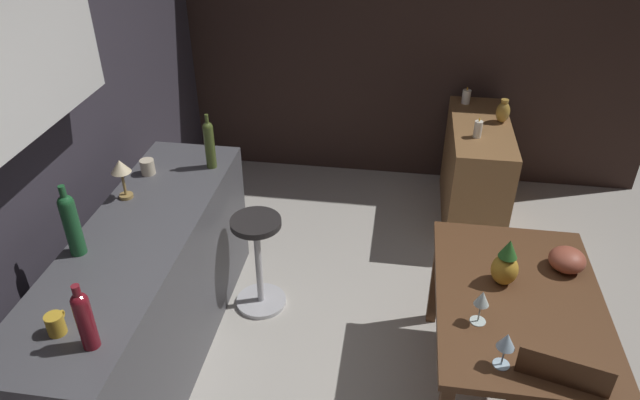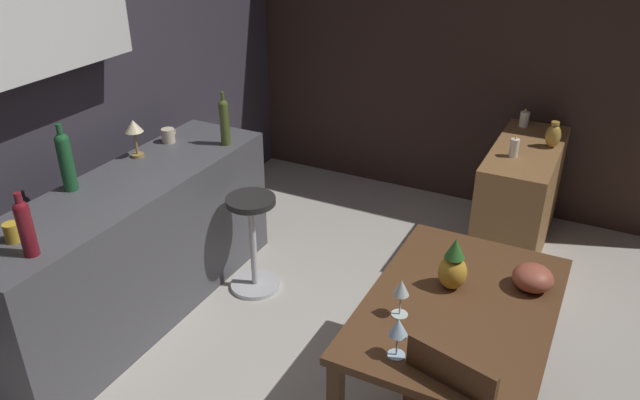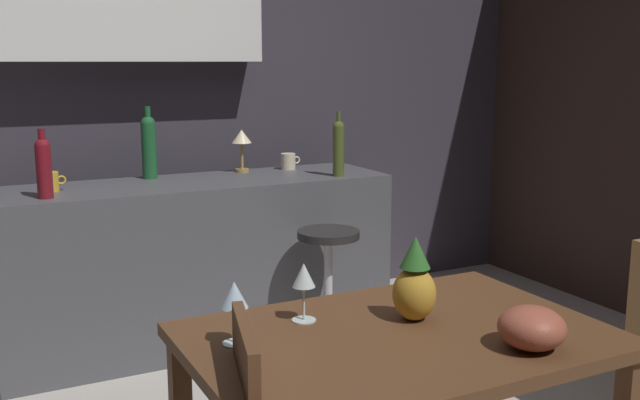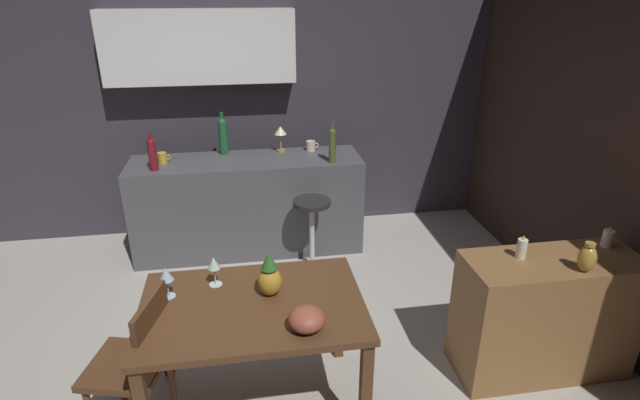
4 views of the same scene
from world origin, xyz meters
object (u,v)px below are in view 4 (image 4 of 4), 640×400
object	(u,v)px
chair_near_window	(138,360)
wine_bottle_olive	(332,144)
wine_bottle_green	(223,134)
vase_brass	(587,258)
fruit_bowl	(307,319)
wine_bottle_ruby	(152,153)
sideboard_cabinet	(545,315)
pillar_candle_tall	(522,249)
wine_glass_right	(214,264)
wine_glass_left	(166,275)
dining_table	(253,317)
counter_lamp	(280,133)
pineapple_centerpiece	(270,277)
cup_mustard	(162,158)
cup_cream	(311,146)
pillar_candle_short	(608,238)
bar_stool	(312,234)

from	to	relation	value
chair_near_window	wine_bottle_olive	xyz separation A→B (m)	(1.42, 1.89, 0.58)
wine_bottle_green	vase_brass	size ratio (longest dim) A/B	2.13
fruit_bowl	wine_bottle_ruby	distance (m)	2.37
wine_bottle_green	sideboard_cabinet	bearing A→B (deg)	-47.24
wine_bottle_olive	pillar_candle_tall	bearing A→B (deg)	-63.71
wine_glass_right	wine_bottle_ruby	xyz separation A→B (m)	(-0.55, 1.64, 0.18)
chair_near_window	wine_glass_left	distance (m)	0.47
fruit_bowl	wine_bottle_olive	distance (m)	2.17
dining_table	wine_bottle_olive	size ratio (longest dim) A/B	3.41
counter_lamp	vase_brass	size ratio (longest dim) A/B	1.33
wine_bottle_ruby	vase_brass	size ratio (longest dim) A/B	1.76
counter_lamp	pineapple_centerpiece	bearing A→B (deg)	-96.79
wine_glass_left	cup_mustard	distance (m)	1.91
counter_lamp	vase_brass	world-z (taller)	counter_lamp
wine_glass_right	cup_cream	xyz separation A→B (m)	(0.85, 1.97, 0.07)
chair_near_window	fruit_bowl	world-z (taller)	chair_near_window
wine_glass_left	pineapple_centerpiece	bearing A→B (deg)	-6.52
chair_near_window	counter_lamp	world-z (taller)	counter_lamp
fruit_bowl	vase_brass	bearing A→B (deg)	5.69
wine_glass_left	pillar_candle_short	world-z (taller)	pillar_candle_short
pineapple_centerpiece	counter_lamp	bearing A→B (deg)	83.21
sideboard_cabinet	cup_mustard	world-z (taller)	cup_mustard
wine_bottle_olive	vase_brass	size ratio (longest dim) A/B	1.95
bar_stool	pillar_candle_short	world-z (taller)	pillar_candle_short
pillar_candle_tall	vase_brass	size ratio (longest dim) A/B	0.81
sideboard_cabinet	wine_glass_right	bearing A→B (deg)	175.01
bar_stool	wine_glass_left	xyz separation A→B (m)	(-1.01, -1.36, 0.52)
sideboard_cabinet	cup_cream	xyz separation A→B (m)	(-1.20, 2.15, 0.54)
chair_near_window	wine_glass_left	size ratio (longest dim) A/B	4.77
cup_cream	vase_brass	xyz separation A→B (m)	(1.28, -2.29, -0.04)
wine_glass_right	wine_bottle_olive	bearing A→B (deg)	58.32
wine_glass_right	wine_bottle_olive	size ratio (longest dim) A/B	0.51
wine_bottle_olive	cup_mustard	distance (m)	1.51
bar_stool	pillar_candle_tall	xyz separation A→B (m)	(1.09, -1.40, 0.52)
dining_table	cup_mustard	bearing A→B (deg)	109.17
sideboard_cabinet	pillar_candle_tall	distance (m)	0.52
pillar_candle_short	vase_brass	bearing A→B (deg)	-142.90
wine_glass_left	wine_bottle_ruby	size ratio (longest dim) A/B	0.57
wine_bottle_ruby	pillar_candle_tall	size ratio (longest dim) A/B	2.16
dining_table	pillar_candle_tall	size ratio (longest dim) A/B	8.18
bar_stool	vase_brass	size ratio (longest dim) A/B	3.68
fruit_bowl	counter_lamp	world-z (taller)	counter_lamp
cup_mustard	vase_brass	world-z (taller)	vase_brass
sideboard_cabinet	wine_glass_left	size ratio (longest dim) A/B	5.93
dining_table	chair_near_window	world-z (taller)	chair_near_window
chair_near_window	wine_glass_right	world-z (taller)	wine_glass_right
wine_bottle_olive	pillar_candle_short	distance (m)	2.24
dining_table	wine_bottle_olive	distance (m)	2.03
bar_stool	cup_mustard	xyz separation A→B (m)	(-1.26, 0.54, 0.59)
wine_glass_left	vase_brass	world-z (taller)	vase_brass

